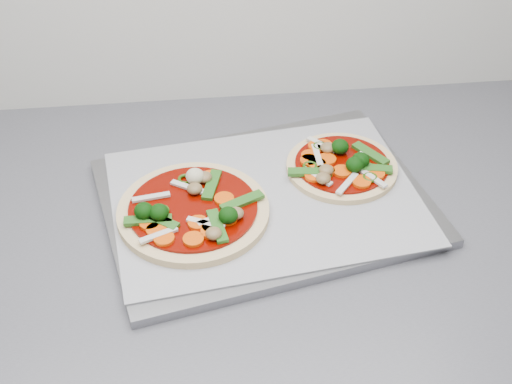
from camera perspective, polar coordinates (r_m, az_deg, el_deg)
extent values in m
cube|color=#57575E|center=(0.91, -6.54, -3.83)|extent=(3.60, 0.60, 0.04)
cube|color=gray|center=(0.92, 0.72, -0.78)|extent=(0.46, 0.38, 0.01)
cube|color=#A1A1A6|center=(0.92, 0.72, -0.42)|extent=(0.42, 0.33, 0.00)
cylinder|color=#EBCA86|center=(0.89, -5.04, -1.58)|extent=(0.26, 0.26, 0.01)
cylinder|color=#760600|center=(0.89, -5.06, -1.24)|extent=(0.22, 0.22, 0.00)
cylinder|color=#F9520A|center=(0.86, -4.66, -2.47)|extent=(0.03, 0.03, 0.00)
ellipsoid|color=#0A3809|center=(0.87, -7.77, -1.62)|extent=(0.03, 0.03, 0.02)
cube|color=beige|center=(0.85, -7.81, -3.43)|extent=(0.05, 0.03, 0.00)
cube|color=#205F18|center=(0.87, -8.65, -2.24)|extent=(0.06, 0.02, 0.00)
cylinder|color=#F9520A|center=(0.86, -7.97, -3.04)|extent=(0.03, 0.03, 0.00)
ellipsoid|color=brown|center=(0.92, -4.15, 1.19)|extent=(0.03, 0.03, 0.01)
cube|color=beige|center=(0.91, -5.47, 0.39)|extent=(0.04, 0.03, 0.00)
cube|color=beige|center=(0.86, -4.05, -2.51)|extent=(0.05, 0.03, 0.00)
cube|color=beige|center=(0.90, -8.41, -0.41)|extent=(0.05, 0.02, 0.00)
cube|color=#205F18|center=(0.89, -1.12, -0.75)|extent=(0.06, 0.04, 0.00)
cylinder|color=#F9520A|center=(0.84, -7.37, -3.70)|extent=(0.04, 0.04, 0.00)
cylinder|color=#F9520A|center=(0.93, -3.66, 1.22)|extent=(0.03, 0.03, 0.00)
ellipsoid|color=beige|center=(0.92, -4.91, 1.27)|extent=(0.03, 0.03, 0.02)
cylinder|color=#F9520A|center=(0.85, -3.62, -3.18)|extent=(0.03, 0.03, 0.00)
cylinder|color=#F9520A|center=(0.88, -8.60, -1.74)|extent=(0.04, 0.04, 0.00)
ellipsoid|color=#0A3809|center=(0.87, -8.96, -1.50)|extent=(0.03, 0.03, 0.02)
cylinder|color=#F9520A|center=(0.84, -5.04, -3.78)|extent=(0.03, 0.03, 0.00)
cylinder|color=#F9520A|center=(0.87, -8.52, -2.49)|extent=(0.03, 0.03, 0.00)
torus|color=#23460C|center=(0.88, -7.58, -1.47)|extent=(0.03, 0.03, 0.00)
torus|color=#23460C|center=(0.92, -5.68, 1.03)|extent=(0.02, 0.02, 0.00)
cylinder|color=#F9520A|center=(0.85, -3.53, -2.79)|extent=(0.03, 0.03, 0.00)
ellipsoid|color=#0A3809|center=(0.86, -2.23, -1.88)|extent=(0.03, 0.03, 0.02)
cube|color=#205F18|center=(0.87, -7.90, -2.18)|extent=(0.05, 0.05, 0.00)
ellipsoid|color=brown|center=(0.84, -3.41, -3.33)|extent=(0.03, 0.03, 0.01)
cylinder|color=#F9520A|center=(0.86, -2.29, -2.10)|extent=(0.03, 0.03, 0.00)
cube|color=#205F18|center=(0.85, -3.12, -2.74)|extent=(0.02, 0.06, 0.00)
cube|color=beige|center=(0.86, -3.28, -2.08)|extent=(0.05, 0.03, 0.00)
ellipsoid|color=brown|center=(0.90, -4.93, 0.27)|extent=(0.03, 0.03, 0.01)
ellipsoid|color=brown|center=(0.86, -1.63, -1.71)|extent=(0.03, 0.03, 0.01)
cylinder|color=#F9520A|center=(0.89, -2.57, -0.55)|extent=(0.04, 0.04, 0.00)
cube|color=#205F18|center=(0.91, -3.56, 0.58)|extent=(0.03, 0.06, 0.00)
cylinder|color=#EBCA86|center=(0.97, 6.87, 2.00)|extent=(0.15, 0.15, 0.01)
cylinder|color=#760600|center=(0.96, 6.90, 2.26)|extent=(0.13, 0.13, 0.00)
torus|color=#23460C|center=(0.94, 9.11, 1.16)|extent=(0.02, 0.02, 0.00)
cube|color=beige|center=(0.93, 4.91, 1.24)|extent=(0.04, 0.04, 0.00)
torus|color=#23460C|center=(0.96, 8.98, 1.93)|extent=(0.03, 0.03, 0.00)
cylinder|color=#F9520A|center=(0.99, 4.90, 3.68)|extent=(0.03, 0.03, 0.00)
torus|color=#23460C|center=(0.99, 5.12, 3.65)|extent=(0.03, 0.03, 0.00)
cube|color=beige|center=(0.94, 9.27, 1.14)|extent=(0.03, 0.04, 0.00)
cube|color=beige|center=(0.99, 5.27, 3.80)|extent=(0.04, 0.04, 0.00)
cylinder|color=#F9520A|center=(0.94, 5.57, 1.70)|extent=(0.03, 0.03, 0.00)
cylinder|color=#F9520A|center=(0.93, 8.44, 0.81)|extent=(0.04, 0.04, 0.00)
cube|color=beige|center=(0.97, 8.39, 2.73)|extent=(0.03, 0.05, 0.00)
cylinder|color=#F9520A|center=(0.94, 6.91, 1.66)|extent=(0.04, 0.04, 0.00)
ellipsoid|color=brown|center=(0.94, 5.63, 1.75)|extent=(0.03, 0.03, 0.01)
ellipsoid|color=brown|center=(0.92, 5.40, 1.10)|extent=(0.02, 0.02, 0.01)
cube|color=beige|center=(0.97, 4.91, 2.96)|extent=(0.01, 0.05, 0.00)
cylinder|color=#F9520A|center=(0.95, 9.53, 1.45)|extent=(0.03, 0.03, 0.00)
cylinder|color=#F9520A|center=(0.95, 4.88, 2.25)|extent=(0.03, 0.03, 0.00)
cylinder|color=#F9520A|center=(0.99, 5.41, 3.74)|extent=(0.03, 0.03, 0.00)
cube|color=beige|center=(0.92, 7.31, 0.67)|extent=(0.04, 0.04, 0.00)
cube|color=#205F18|center=(0.95, 9.14, 1.87)|extent=(0.06, 0.03, 0.00)
cylinder|color=#F9520A|center=(0.97, 4.36, 2.91)|extent=(0.03, 0.03, 0.00)
cylinder|color=#F9520A|center=(0.96, 4.28, 2.52)|extent=(0.03, 0.03, 0.00)
cube|color=#205F18|center=(0.98, 9.14, 3.04)|extent=(0.04, 0.06, 0.00)
cube|color=#205F18|center=(0.94, 4.34, 1.60)|extent=(0.06, 0.02, 0.00)
ellipsoid|color=brown|center=(0.98, 5.76, 3.54)|extent=(0.03, 0.03, 0.01)
cylinder|color=#F9520A|center=(0.93, 4.65, 1.31)|extent=(0.03, 0.03, 0.00)
ellipsoid|color=#0A3809|center=(0.95, 8.36, 2.54)|extent=(0.03, 0.03, 0.02)
ellipsoid|color=#0A3809|center=(0.98, 6.74, 3.63)|extent=(0.03, 0.03, 0.02)
cylinder|color=#F9520A|center=(0.96, 5.70, 2.61)|extent=(0.04, 0.04, 0.00)
ellipsoid|color=#0A3809|center=(0.95, 7.90, 2.18)|extent=(0.03, 0.03, 0.02)
torus|color=#23460C|center=(0.95, 4.34, 2.08)|extent=(0.03, 0.03, 0.00)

